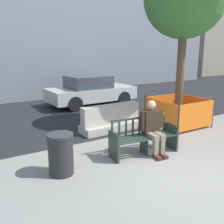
{
  "coord_description": "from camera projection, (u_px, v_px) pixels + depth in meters",
  "views": [
    {
      "loc": [
        -3.67,
        -3.26,
        2.46
      ],
      "look_at": [
        0.0,
        2.73,
        0.75
      ],
      "focal_mm": 40.0,
      "sensor_mm": 36.0,
      "label": 1
    }
  ],
  "objects": [
    {
      "name": "jersey_barrier_centre",
      "position": [
        111.0,
        120.0,
        7.93
      ],
      "size": [
        2.02,
        0.75,
        0.84
      ],
      "color": "#ADA89E",
      "rests_on": "ground"
    },
    {
      "name": "construction_fence",
      "position": [
        178.0,
        111.0,
        8.44
      ],
      "size": [
        1.63,
        1.63,
        1.01
      ],
      "color": "#2D2D33",
      "rests_on": "ground"
    },
    {
      "name": "car_sedan_mid",
      "position": [
        90.0,
        91.0,
        11.65
      ],
      "size": [
        4.05,
        2.04,
        1.37
      ],
      "color": "#B7B7BC",
      "rests_on": "ground"
    },
    {
      "name": "trash_bin",
      "position": [
        61.0,
        154.0,
        5.06
      ],
      "size": [
        0.53,
        0.53,
        0.86
      ],
      "color": "#232326",
      "rests_on": "ground"
    },
    {
      "name": "street_bench",
      "position": [
        144.0,
        138.0,
        6.1
      ],
      "size": [
        1.74,
        0.71,
        0.88
      ],
      "color": "#28382D",
      "rests_on": "ground"
    },
    {
      "name": "seated_person",
      "position": [
        153.0,
        126.0,
        6.06
      ],
      "size": [
        0.59,
        0.76,
        1.31
      ],
      "color": "#2D2319",
      "rests_on": "ground"
    },
    {
      "name": "street_asphalt",
      "position": [
        49.0,
        102.0,
        12.35
      ],
      "size": [
        120.0,
        12.0,
        0.01
      ],
      "primitive_type": "cube",
      "color": "black",
      "rests_on": "ground"
    },
    {
      "name": "ground_plane",
      "position": [
        181.0,
        174.0,
        5.15
      ],
      "size": [
        200.0,
        200.0,
        0.0
      ],
      "primitive_type": "plane",
      "color": "gray"
    }
  ]
}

